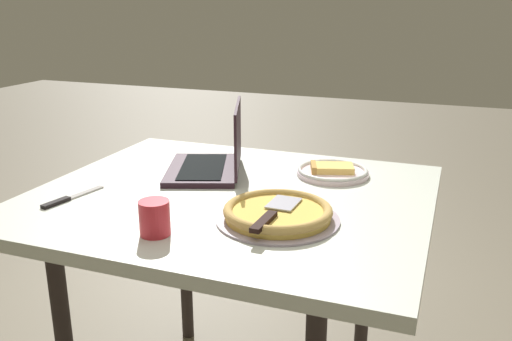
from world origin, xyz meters
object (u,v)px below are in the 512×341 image
Objects in this scene: dining_table at (231,217)px; drink_cup at (155,217)px; table_knife at (67,199)px; pizza_plate at (332,171)px; laptop at (214,159)px; pizza_tray at (278,213)px.

drink_cup is (-0.05, -0.33, 0.12)m from dining_table.
dining_table is 0.46m from table_knife.
laptop is at bearing -164.05° from pizza_plate.
laptop is 0.46m from table_knife.
laptop is at bearing 135.88° from pizza_tray.
drink_cup is (0.07, -0.49, -0.00)m from laptop.
pizza_plate is at bearing 63.83° from drink_cup.
table_knife is 2.45× the size of drink_cup.
drink_cup reaches higher than pizza_tray.
dining_table is at bearing -52.09° from laptop.
laptop is 1.66× the size of pizza_plate.
laptop is at bearing 53.42° from table_knife.
dining_table is 0.24m from laptop.
pizza_plate is at bearing 36.72° from table_knife.
drink_cup is at bearing -116.17° from pizza_plate.
pizza_tray is 3.72× the size of drink_cup.
drink_cup is at bearing -99.45° from dining_table.
laptop reaches higher than pizza_tray.
pizza_tray is at bearing -44.12° from laptop.
pizza_plate is at bearing 48.22° from dining_table.
pizza_tray is 1.52× the size of table_knife.
table_knife is (-0.64, -0.47, -0.01)m from pizza_plate.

